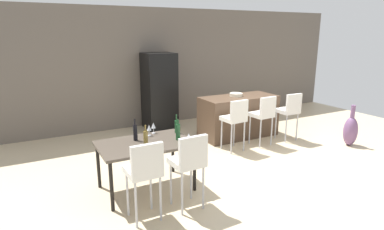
# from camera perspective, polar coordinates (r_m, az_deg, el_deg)

# --- Properties ---
(ground_plane) EXTENTS (10.00, 10.00, 0.00)m
(ground_plane) POSITION_cam_1_polar(r_m,az_deg,el_deg) (6.39, 10.52, -7.12)
(ground_plane) COLOR #C6B28E
(back_wall) EXTENTS (10.00, 0.12, 2.90)m
(back_wall) POSITION_cam_1_polar(r_m,az_deg,el_deg) (8.61, -1.97, 8.59)
(back_wall) COLOR #665B51
(back_wall) RESTS_ON ground_plane
(kitchen_island) EXTENTS (1.74, 0.77, 0.92)m
(kitchen_island) POSITION_cam_1_polar(r_m,az_deg,el_deg) (7.43, 8.14, -0.24)
(kitchen_island) COLOR #4C3828
(kitchen_island) RESTS_ON ground_plane
(bar_chair_left) EXTENTS (0.42, 0.42, 1.05)m
(bar_chair_left) POSITION_cam_1_polar(r_m,az_deg,el_deg) (6.40, 7.63, -0.38)
(bar_chair_left) COLOR silver
(bar_chair_left) RESTS_ON ground_plane
(bar_chair_middle) EXTENTS (0.43, 0.43, 1.05)m
(bar_chair_middle) POSITION_cam_1_polar(r_m,az_deg,el_deg) (6.83, 12.49, 0.34)
(bar_chair_middle) COLOR silver
(bar_chair_middle) RESTS_ON ground_plane
(bar_chair_right) EXTENTS (0.40, 0.40, 1.05)m
(bar_chair_right) POSITION_cam_1_polar(r_m,az_deg,el_deg) (7.31, 16.78, 0.98)
(bar_chair_right) COLOR silver
(bar_chair_right) RESTS_ON ground_plane
(dining_table) EXTENTS (1.36, 0.89, 0.74)m
(dining_table) POSITION_cam_1_polar(r_m,az_deg,el_deg) (4.85, -8.21, -5.57)
(dining_table) COLOR #4C4238
(dining_table) RESTS_ON ground_plane
(dining_chair_near) EXTENTS (0.41, 0.41, 1.05)m
(dining_chair_near) POSITION_cam_1_polar(r_m,az_deg,el_deg) (4.04, -8.35, -9.38)
(dining_chair_near) COLOR silver
(dining_chair_near) RESTS_ON ground_plane
(dining_chair_far) EXTENTS (0.41, 0.41, 1.05)m
(dining_chair_far) POSITION_cam_1_polar(r_m,az_deg,el_deg) (4.26, -0.51, -7.91)
(dining_chair_far) COLOR silver
(dining_chair_far) RESTS_ON ground_plane
(wine_bottle_left) EXTENTS (0.06, 0.06, 0.33)m
(wine_bottle_left) POSITION_cam_1_polar(r_m,az_deg,el_deg) (4.91, -9.93, -3.00)
(wine_bottle_left) COLOR black
(wine_bottle_left) RESTS_ON dining_table
(wine_bottle_corner) EXTENTS (0.06, 0.06, 0.30)m
(wine_bottle_corner) POSITION_cam_1_polar(r_m,az_deg,el_deg) (5.20, -2.75, -1.98)
(wine_bottle_corner) COLOR #194723
(wine_bottle_corner) RESTS_ON dining_table
(wine_bottle_end) EXTENTS (0.06, 0.06, 0.30)m
(wine_bottle_end) POSITION_cam_1_polar(r_m,az_deg,el_deg) (4.67, -8.14, -3.99)
(wine_bottle_end) COLOR brown
(wine_bottle_end) RESTS_ON dining_table
(wine_bottle_near) EXTENTS (0.07, 0.07, 0.32)m
(wine_bottle_near) POSITION_cam_1_polar(r_m,az_deg,el_deg) (4.87, -2.47, -2.95)
(wine_bottle_near) COLOR #194723
(wine_bottle_near) RESTS_ON dining_table
(wine_glass_middle) EXTENTS (0.07, 0.07, 0.17)m
(wine_glass_middle) POSITION_cam_1_polar(r_m,az_deg,el_deg) (5.21, -6.80, -1.88)
(wine_glass_middle) COLOR silver
(wine_glass_middle) RESTS_ON dining_table
(wine_glass_right) EXTENTS (0.07, 0.07, 0.17)m
(wine_glass_right) POSITION_cam_1_polar(r_m,az_deg,el_deg) (4.65, -0.58, -3.78)
(wine_glass_right) COLOR silver
(wine_glass_right) RESTS_ON dining_table
(wine_glass_far) EXTENTS (0.07, 0.07, 0.17)m
(wine_glass_far) POSITION_cam_1_polar(r_m,az_deg,el_deg) (5.10, -7.55, -2.28)
(wine_glass_far) COLOR silver
(wine_glass_far) RESTS_ON dining_table
(refrigerator) EXTENTS (0.72, 0.68, 1.84)m
(refrigerator) POSITION_cam_1_polar(r_m,az_deg,el_deg) (7.96, -5.76, 4.20)
(refrigerator) COLOR black
(refrigerator) RESTS_ON ground_plane
(fruit_bowl) EXTENTS (0.29, 0.29, 0.07)m
(fruit_bowl) POSITION_cam_1_polar(r_m,az_deg,el_deg) (7.35, 7.75, 3.57)
(fruit_bowl) COLOR beige
(fruit_bowl) RESTS_ON kitchen_island
(floor_vase) EXTENTS (0.28, 0.28, 0.86)m
(floor_vase) POSITION_cam_1_polar(r_m,az_deg,el_deg) (7.54, 26.08, -2.48)
(floor_vase) COLOR #704C75
(floor_vase) RESTS_ON ground_plane
(potted_plant) EXTENTS (0.33, 0.33, 0.53)m
(potted_plant) POSITION_cam_1_polar(r_m,az_deg,el_deg) (9.59, 11.06, 1.96)
(potted_plant) COLOR #996B4C
(potted_plant) RESTS_ON ground_plane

